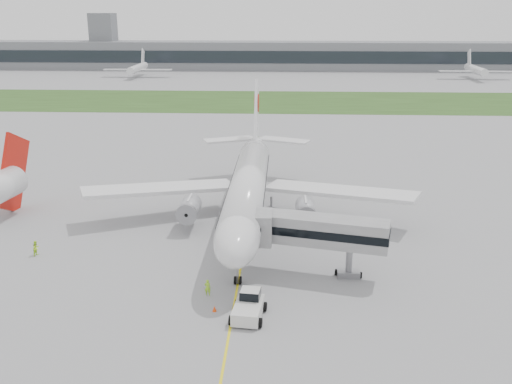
{
  "coord_description": "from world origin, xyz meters",
  "views": [
    {
      "loc": [
        4.86,
        -72.22,
        29.03
      ],
      "look_at": [
        1.19,
        2.0,
        5.38
      ],
      "focal_mm": 40.0,
      "sensor_mm": 36.0,
      "label": 1
    }
  ],
  "objects_px": {
    "airliner": "(249,184)",
    "ground_crew_near": "(208,287)",
    "pushback_tug": "(249,306)",
    "jet_bridge": "(313,231)"
  },
  "relations": [
    {
      "from": "jet_bridge",
      "to": "ground_crew_near",
      "type": "bearing_deg",
      "value": -140.64
    },
    {
      "from": "ground_crew_near",
      "to": "jet_bridge",
      "type": "bearing_deg",
      "value": -154.85
    },
    {
      "from": "pushback_tug",
      "to": "ground_crew_near",
      "type": "height_order",
      "value": "pushback_tug"
    },
    {
      "from": "jet_bridge",
      "to": "pushback_tug",
      "type": "bearing_deg",
      "value": -111.17
    },
    {
      "from": "airliner",
      "to": "jet_bridge",
      "type": "relative_size",
      "value": 3.36
    },
    {
      "from": "airliner",
      "to": "ground_crew_near",
      "type": "relative_size",
      "value": 29.68
    },
    {
      "from": "airliner",
      "to": "ground_crew_near",
      "type": "bearing_deg",
      "value": -97.57
    },
    {
      "from": "airliner",
      "to": "jet_bridge",
      "type": "height_order",
      "value": "airliner"
    },
    {
      "from": "airliner",
      "to": "pushback_tug",
      "type": "relative_size",
      "value": 10.75
    },
    {
      "from": "jet_bridge",
      "to": "ground_crew_near",
      "type": "height_order",
      "value": "jet_bridge"
    }
  ]
}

